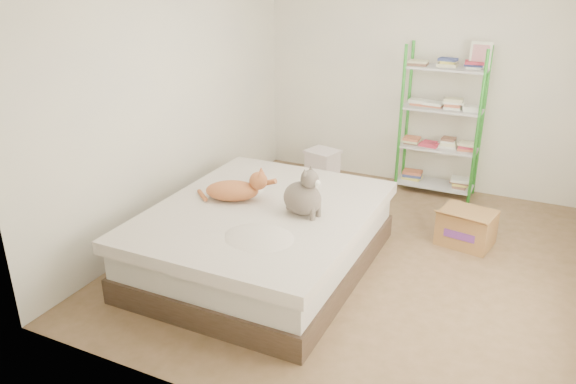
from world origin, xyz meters
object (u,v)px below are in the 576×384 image
Objects in this scene: bed at (263,238)px; white_bin at (322,167)px; orange_cat at (232,188)px; shelf_unit at (442,122)px; cardboard_box at (466,227)px; grey_cat at (302,191)px.

white_bin is at bearing 97.96° from bed.
orange_cat is (-0.33, 0.05, 0.39)m from bed.
shelf_unit is 1.48m from white_bin.
shelf_unit reaches higher than bed.
cardboard_box is at bearing 37.93° from bed.
orange_cat reaches higher than white_bin.
bed is at bearing -132.16° from cardboard_box.
white_bin is at bearing 66.17° from orange_cat.
shelf_unit is at bearing 37.37° from orange_cat.
bed is 2.11m from white_bin.
grey_cat is at bearing -23.48° from orange_cat.
orange_cat is at bearing 171.45° from bed.
orange_cat is at bearing -90.95° from white_bin.
shelf_unit is (0.66, 2.35, 0.08)m from grey_cat.
grey_cat is 2.22m from white_bin.
white_bin is (-0.65, 2.05, -0.56)m from grey_cat.
grey_cat is at bearing -72.42° from white_bin.
white_bin is at bearing 28.11° from grey_cat.
orange_cat is at bearing -119.75° from shelf_unit.
shelf_unit reaches higher than orange_cat.
bed is 4.05× the size of cardboard_box.
white_bin is (-1.30, -0.30, -0.64)m from shelf_unit.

